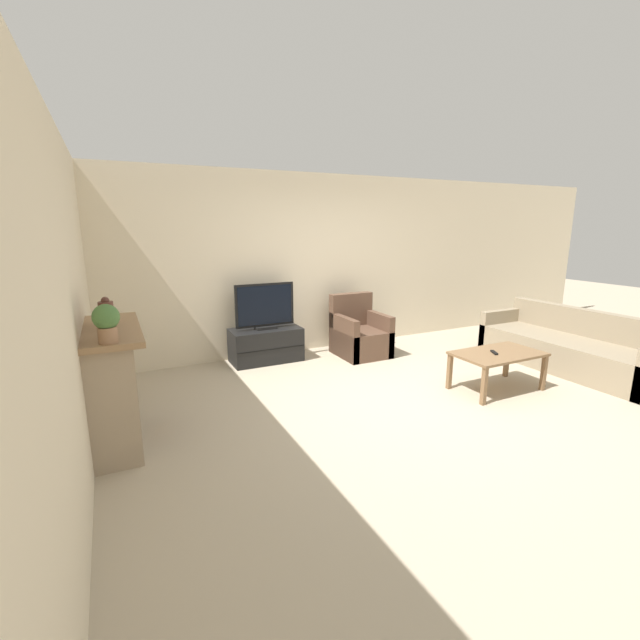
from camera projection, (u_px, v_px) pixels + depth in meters
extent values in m
plane|color=tan|center=(406.00, 397.00, 4.94)|extent=(24.00, 24.00, 0.00)
cube|color=beige|center=(319.00, 264.00, 6.66)|extent=(12.00, 0.06, 2.70)
cube|color=beige|center=(70.00, 305.00, 3.25)|extent=(0.06, 12.00, 2.70)
cube|color=tan|center=(113.00, 388.00, 3.85)|extent=(0.37, 1.17, 1.02)
cube|color=black|center=(136.00, 397.00, 3.96)|extent=(0.01, 0.64, 0.56)
cube|color=orange|center=(138.00, 412.00, 3.99)|extent=(0.01, 0.45, 0.11)
cube|color=#93704C|center=(110.00, 330.00, 3.75)|extent=(0.49, 1.29, 0.05)
cylinder|color=#994C3D|center=(107.00, 325.00, 3.37)|extent=(0.08, 0.08, 0.22)
sphere|color=#994C3D|center=(106.00, 310.00, 3.35)|extent=(0.05, 0.05, 0.05)
cylinder|color=#512D23|center=(107.00, 316.00, 3.63)|extent=(0.12, 0.12, 0.25)
sphere|color=#512D23|center=(105.00, 301.00, 3.60)|extent=(0.07, 0.07, 0.07)
cube|color=brown|center=(107.00, 317.00, 3.83)|extent=(0.07, 0.11, 0.15)
cylinder|color=white|center=(112.00, 315.00, 3.85)|extent=(0.00, 0.08, 0.08)
cylinder|color=#936B4C|center=(108.00, 335.00, 3.24)|extent=(0.14, 0.14, 0.13)
sphere|color=#477038|center=(106.00, 317.00, 3.21)|extent=(0.20, 0.20, 0.20)
cube|color=black|center=(266.00, 345.00, 6.19)|extent=(1.01, 0.50, 0.49)
cube|color=black|center=(272.00, 349.00, 5.97)|extent=(0.99, 0.01, 0.01)
cube|color=black|center=(265.00, 327.00, 6.13)|extent=(0.30, 0.18, 0.04)
cube|color=black|center=(265.00, 305.00, 6.06)|extent=(0.86, 0.03, 0.62)
cube|color=black|center=(265.00, 305.00, 6.05)|extent=(0.80, 0.01, 0.55)
cube|color=brown|center=(361.00, 342.00, 6.48)|extent=(0.70, 0.76, 0.40)
cube|color=brown|center=(351.00, 309.00, 6.65)|extent=(0.70, 0.14, 0.51)
cube|color=brown|center=(344.00, 337.00, 6.33)|extent=(0.10, 0.76, 0.63)
cube|color=brown|center=(378.00, 333.00, 6.59)|extent=(0.10, 0.76, 0.63)
cube|color=brown|center=(498.00, 354.00, 5.07)|extent=(1.05, 0.62, 0.03)
cube|color=brown|center=(484.00, 386.00, 4.68)|extent=(0.05, 0.05, 0.43)
cube|color=brown|center=(544.00, 373.00, 5.10)|extent=(0.05, 0.05, 0.43)
cube|color=brown|center=(450.00, 371.00, 5.15)|extent=(0.05, 0.05, 0.43)
cube|color=brown|center=(507.00, 360.00, 5.57)|extent=(0.05, 0.05, 0.43)
cube|color=black|center=(494.00, 352.00, 5.03)|extent=(0.10, 0.15, 0.02)
cube|color=gray|center=(567.00, 353.00, 5.89)|extent=(0.89, 2.35, 0.42)
cube|color=gray|center=(588.00, 323.00, 5.96)|extent=(0.16, 2.35, 0.37)
cube|color=gray|center=(502.00, 329.00, 6.85)|extent=(0.89, 0.11, 0.62)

